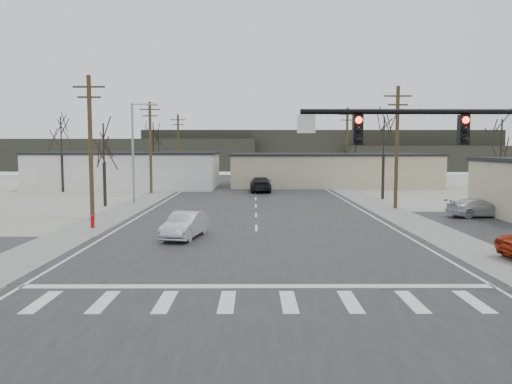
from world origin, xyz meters
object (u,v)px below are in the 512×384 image
car_far_a (260,184)px  traffic_signal_mast (495,158)px  car_far_b (254,179)px  fire_hydrant (93,221)px  sedan_crossing (185,225)px  car_parked_silver (478,208)px

car_far_a → traffic_signal_mast: bearing=99.6°
car_far_b → fire_hydrant: bearing=-118.7°
sedan_crossing → car_parked_silver: 21.74m
traffic_signal_mast → fire_hydrant: bearing=141.9°
traffic_signal_mast → fire_hydrant: traffic_signal_mast is taller
car_far_a → sedan_crossing: bearing=80.4°
car_far_a → fire_hydrant: bearing=66.6°
car_far_b → sedan_crossing: bearing=-109.4°
traffic_signal_mast → car_far_a: size_ratio=1.53×
car_parked_silver → car_far_a: bearing=25.7°
traffic_signal_mast → car_far_a: (-7.32, 40.00, -3.78)m
car_far_a → car_parked_silver: (15.51, -20.79, -0.20)m
fire_hydrant → sedan_crossing: bearing=-28.8°
car_far_a → car_far_b: 13.22m
car_far_b → car_parked_silver: size_ratio=0.88×
traffic_signal_mast → fire_hydrant: (-18.09, 14.20, -4.22)m
fire_hydrant → car_far_b: (9.96, 38.99, 0.28)m
car_parked_silver → sedan_crossing: bearing=101.8°
traffic_signal_mast → fire_hydrant: 23.39m
sedan_crossing → car_parked_silver: bearing=34.2°
sedan_crossing → fire_hydrant: bearing=162.6°
fire_hydrant → car_far_b: bearing=75.7°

